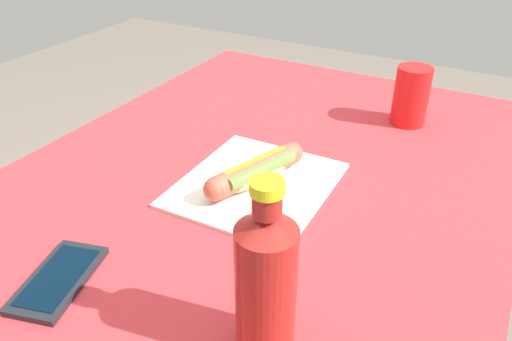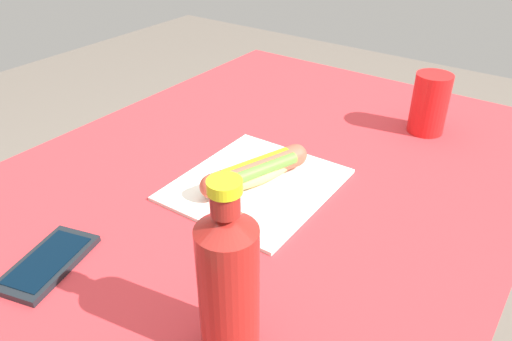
# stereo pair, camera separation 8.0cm
# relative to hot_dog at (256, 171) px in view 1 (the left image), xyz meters

# --- Properties ---
(dining_table) EXTENTS (1.04, 0.82, 0.78)m
(dining_table) POSITION_rel_hot_dog_xyz_m (-0.07, -0.01, -0.19)
(dining_table) COLOR brown
(dining_table) RESTS_ON ground
(paper_wrapper) EXTENTS (0.27, 0.24, 0.01)m
(paper_wrapper) POSITION_rel_hot_dog_xyz_m (-0.00, -0.00, -0.03)
(paper_wrapper) COLOR silver
(paper_wrapper) RESTS_ON dining_table
(hot_dog) EXTENTS (0.20, 0.10, 0.05)m
(hot_dog) POSITION_rel_hot_dog_xyz_m (0.00, 0.00, 0.00)
(hot_dog) COLOR #DBB26B
(hot_dog) RESTS_ON paper_wrapper
(cell_phone) EXTENTS (0.15, 0.10, 0.01)m
(cell_phone) POSITION_rel_hot_dog_xyz_m (0.32, -0.11, -0.02)
(cell_phone) COLOR black
(cell_phone) RESTS_ON dining_table
(soda_bottle) EXTENTS (0.06, 0.06, 0.22)m
(soda_bottle) POSITION_rel_hot_dog_xyz_m (0.28, 0.16, 0.07)
(soda_bottle) COLOR maroon
(soda_bottle) RESTS_ON dining_table
(drinking_cup) EXTENTS (0.07, 0.07, 0.12)m
(drinking_cup) POSITION_rel_hot_dog_xyz_m (-0.36, 0.16, 0.03)
(drinking_cup) COLOR red
(drinking_cup) RESTS_ON dining_table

